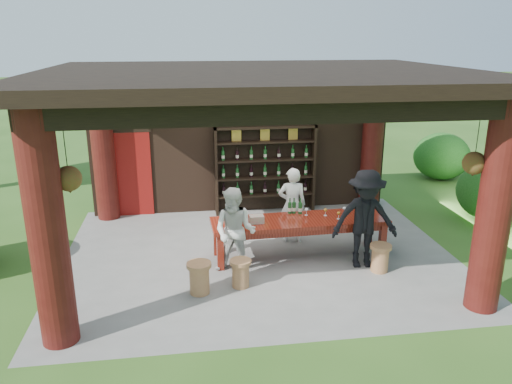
{
  "coord_description": "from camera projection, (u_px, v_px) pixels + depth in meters",
  "views": [
    {
      "loc": [
        -1.32,
        -8.74,
        4.08
      ],
      "look_at": [
        0.0,
        0.4,
        1.15
      ],
      "focal_mm": 35.0,
      "sensor_mm": 36.0,
      "label": 1
    }
  ],
  "objects": [
    {
      "name": "tasting_table",
      "position": [
        299.0,
        225.0,
        9.44
      ],
      "size": [
        3.37,
        0.98,
        0.75
      ],
      "rotation": [
        0.0,
        0.0,
        0.04
      ],
      "color": "#5F180D",
      "rests_on": "ground"
    },
    {
      "name": "host",
      "position": [
        292.0,
        205.0,
        10.09
      ],
      "size": [
        0.61,
        0.44,
        1.56
      ],
      "primitive_type": "imported",
      "rotation": [
        0.0,
        0.0,
        3.01
      ],
      "color": "silver",
      "rests_on": "ground"
    },
    {
      "name": "trees",
      "position": [
        414.0,
        69.0,
        10.8
      ],
      "size": [
        21.37,
        9.97,
        4.8
      ],
      "color": "#3F2819",
      "rests_on": "ground"
    },
    {
      "name": "stool_near_right",
      "position": [
        380.0,
        257.0,
        8.92
      ],
      "size": [
        0.39,
        0.39,
        0.51
      ],
      "rotation": [
        0.0,
        0.0,
        0.34
      ],
      "color": "#9A643D",
      "rests_on": "ground"
    },
    {
      "name": "stool_far_left",
      "position": [
        199.0,
        277.0,
        8.15
      ],
      "size": [
        0.41,
        0.41,
        0.54
      ],
      "rotation": [
        0.0,
        0.0,
        -0.32
      ],
      "color": "#9A643D",
      "rests_on": "ground"
    },
    {
      "name": "shrubs",
      "position": [
        397.0,
        210.0,
        10.48
      ],
      "size": [
        17.93,
        9.39,
        1.36
      ],
      "color": "#194C14",
      "rests_on": "ground"
    },
    {
      "name": "wine_shelf",
      "position": [
        265.0,
        169.0,
        11.73
      ],
      "size": [
        2.37,
        0.36,
        2.09
      ],
      "color": "black",
      "rests_on": "ground"
    },
    {
      "name": "napkin_basket",
      "position": [
        257.0,
        219.0,
        9.2
      ],
      "size": [
        0.27,
        0.19,
        0.14
      ],
      "primitive_type": "cube",
      "rotation": [
        0.0,
        0.0,
        0.04
      ],
      "color": "#BF6672",
      "rests_on": "tasting_table"
    },
    {
      "name": "table_glasses",
      "position": [
        329.0,
        212.0,
        9.54
      ],
      "size": [
        0.81,
        0.35,
        0.15
      ],
      "color": "silver",
      "rests_on": "tasting_table"
    },
    {
      "name": "table_bottles",
      "position": [
        295.0,
        206.0,
        9.66
      ],
      "size": [
        0.28,
        0.13,
        0.31
      ],
      "color": "#194C1E",
      "rests_on": "tasting_table"
    },
    {
      "name": "stool_near_left",
      "position": [
        241.0,
        273.0,
        8.38
      ],
      "size": [
        0.37,
        0.37,
        0.48
      ],
      "rotation": [
        0.0,
        0.0,
        -0.03
      ],
      "color": "#9A643D",
      "rests_on": "ground"
    },
    {
      "name": "guest_woman",
      "position": [
        235.0,
        232.0,
        8.7
      ],
      "size": [
        0.94,
        0.86,
        1.57
      ],
      "primitive_type": "imported",
      "rotation": [
        0.0,
        0.0,
        -0.43
      ],
      "color": "silver",
      "rests_on": "ground"
    },
    {
      "name": "ground",
      "position": [
        259.0,
        255.0,
        9.66
      ],
      "size": [
        90.0,
        90.0,
        0.0
      ],
      "primitive_type": "plane",
      "color": "#2D5119",
      "rests_on": "ground"
    },
    {
      "name": "guest_man",
      "position": [
        365.0,
        219.0,
        8.94
      ],
      "size": [
        1.24,
        0.79,
        1.82
      ],
      "primitive_type": "imported",
      "rotation": [
        0.0,
        0.0,
        -0.1
      ],
      "color": "black",
      "rests_on": "ground"
    },
    {
      "name": "pavilion",
      "position": [
        255.0,
        142.0,
        9.42
      ],
      "size": [
        7.5,
        6.0,
        3.6
      ],
      "color": "slate",
      "rests_on": "ground"
    }
  ]
}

